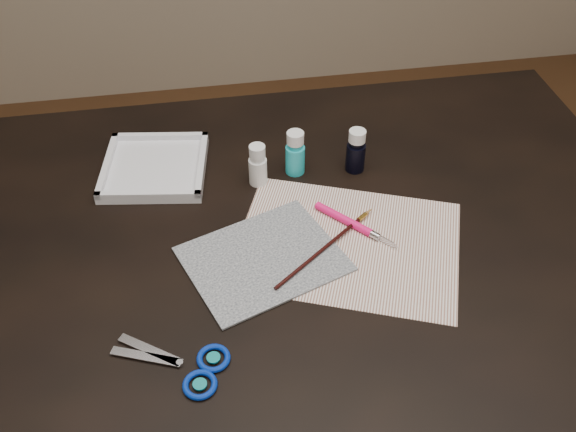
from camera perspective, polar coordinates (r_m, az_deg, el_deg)
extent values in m
cube|color=black|center=(1.36, 0.00, -13.30)|extent=(1.30, 0.90, 0.75)
cube|color=white|center=(1.06, 5.34, -2.46)|extent=(0.43, 0.39, 0.00)
cube|color=black|center=(1.03, -2.21, -3.83)|extent=(0.29, 0.26, 0.00)
cylinder|color=white|center=(1.15, -2.71, 4.58)|extent=(0.04, 0.04, 0.08)
cylinder|color=#20B5C4|center=(1.17, 0.64, 5.66)|extent=(0.04, 0.04, 0.09)
cylinder|color=black|center=(1.19, 6.07, 5.81)|extent=(0.04, 0.04, 0.09)
cube|color=white|center=(1.22, -11.76, 4.34)|extent=(0.21, 0.21, 0.02)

